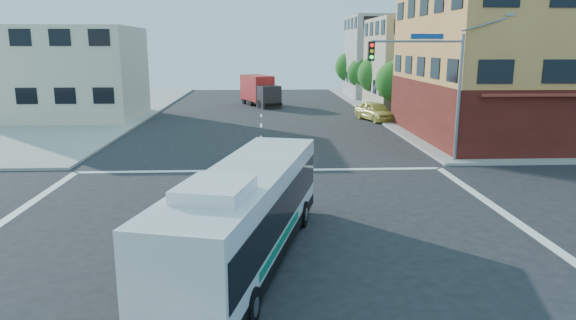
{
  "coord_description": "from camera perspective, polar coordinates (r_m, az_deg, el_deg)",
  "views": [
    {
      "loc": [
        0.16,
        -16.6,
        6.38
      ],
      "look_at": [
        1.1,
        2.52,
        2.1
      ],
      "focal_mm": 32.0,
      "sensor_mm": 36.0,
      "label": 1
    }
  ],
  "objects": [
    {
      "name": "ground",
      "position": [
        17.78,
        -3.18,
        -8.45
      ],
      "size": [
        120.0,
        120.0,
        0.0
      ],
      "primitive_type": "plane",
      "color": "black",
      "rests_on": "ground"
    },
    {
      "name": "corner_building_ne",
      "position": [
        40.3,
        27.15,
        10.54
      ],
      "size": [
        18.1,
        15.44,
        14.0
      ],
      "color": "#D6994D",
      "rests_on": "ground"
    },
    {
      "name": "building_east_near",
      "position": [
        53.34,
        15.82,
        10.11
      ],
      "size": [
        12.06,
        10.06,
        9.0
      ],
      "color": "tan",
      "rests_on": "ground"
    },
    {
      "name": "building_east_far",
      "position": [
        66.75,
        12.01,
        11.14
      ],
      "size": [
        12.06,
        10.06,
        10.0
      ],
      "color": "#ACABA6",
      "rests_on": "ground"
    },
    {
      "name": "building_west",
      "position": [
        49.7,
        -23.32,
        8.84
      ],
      "size": [
        12.06,
        10.06,
        8.0
      ],
      "color": "beige",
      "rests_on": "ground"
    },
    {
      "name": "signal_mast_ne",
      "position": [
        28.68,
        15.52,
        9.34
      ],
      "size": [
        7.91,
        1.13,
        8.07
      ],
      "color": "gray",
      "rests_on": "ground"
    },
    {
      "name": "street_tree_a",
      "position": [
        46.13,
        12.09,
        8.85
      ],
      "size": [
        3.6,
        3.6,
        5.53
      ],
      "color": "#382614",
      "rests_on": "ground"
    },
    {
      "name": "street_tree_b",
      "position": [
        53.88,
        9.92,
        9.61
      ],
      "size": [
        3.8,
        3.8,
        5.79
      ],
      "color": "#382614",
      "rests_on": "ground"
    },
    {
      "name": "street_tree_c",
      "position": [
        61.72,
        8.28,
        9.75
      ],
      "size": [
        3.4,
        3.4,
        5.29
      ],
      "color": "#382614",
      "rests_on": "ground"
    },
    {
      "name": "street_tree_d",
      "position": [
        69.57,
        7.02,
        10.44
      ],
      "size": [
        4.0,
        4.0,
        6.03
      ],
      "color": "#382614",
      "rests_on": "ground"
    },
    {
      "name": "transit_bus",
      "position": [
        15.26,
        -4.59,
        -5.89
      ],
      "size": [
        4.92,
        10.96,
        3.18
      ],
      "rotation": [
        0.0,
        0.0,
        -0.25
      ],
      "color": "black",
      "rests_on": "ground"
    },
    {
      "name": "box_truck",
      "position": [
        55.98,
        -3.15,
        7.63
      ],
      "size": [
        4.55,
        7.42,
        3.22
      ],
      "rotation": [
        0.0,
        0.0,
        0.38
      ],
      "color": "black",
      "rests_on": "ground"
    },
    {
      "name": "parked_car",
      "position": [
        45.33,
        9.69,
        5.37
      ],
      "size": [
        3.28,
        5.2,
        1.65
      ],
      "primitive_type": "imported",
      "rotation": [
        0.0,
        0.0,
        0.3
      ],
      "color": "#DCD05C",
      "rests_on": "ground"
    }
  ]
}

